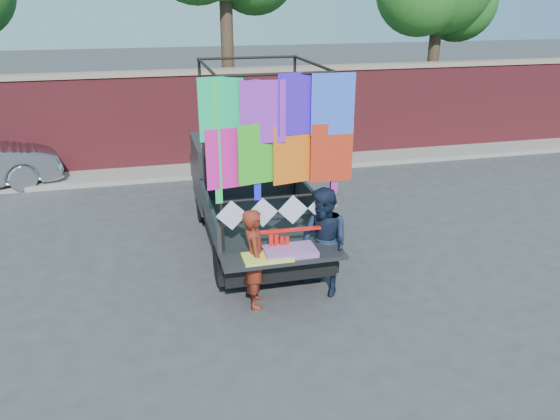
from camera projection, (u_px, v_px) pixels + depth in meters
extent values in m
plane|color=#38383A|center=(250.00, 284.00, 8.98)|extent=(90.00, 90.00, 0.00)
cube|color=maroon|center=(200.00, 121.00, 14.84)|extent=(30.00, 0.35, 2.50)
cube|color=gray|center=(197.00, 72.00, 14.36)|extent=(30.00, 0.45, 0.12)
cube|color=gray|center=(205.00, 170.00, 14.64)|extent=(30.00, 1.20, 0.12)
cylinder|color=#38281C|center=(228.00, 59.00, 15.60)|extent=(0.36, 0.36, 5.46)
cylinder|color=#38281C|center=(432.00, 68.00, 17.22)|extent=(0.36, 0.36, 4.55)
sphere|color=#20621C|center=(458.00, 2.00, 17.07)|extent=(2.40, 2.40, 2.40)
cylinder|color=black|center=(203.00, 206.00, 11.38)|extent=(0.23, 0.68, 0.68)
cylinder|color=black|center=(222.00, 265.00, 8.87)|extent=(0.23, 0.68, 0.68)
cylinder|color=black|center=(278.00, 199.00, 11.74)|extent=(0.23, 0.68, 0.68)
cylinder|color=black|center=(316.00, 255.00, 9.23)|extent=(0.23, 0.68, 0.68)
cube|color=black|center=(254.00, 220.00, 10.19)|extent=(1.75, 4.32, 0.31)
cube|color=black|center=(263.00, 221.00, 9.39)|extent=(1.85, 2.37, 0.10)
cube|color=black|center=(210.00, 214.00, 9.11)|extent=(0.06, 2.37, 0.46)
cube|color=black|center=(313.00, 204.00, 9.51)|extent=(0.06, 2.37, 0.46)
cube|color=black|center=(250.00, 187.00, 10.36)|extent=(1.85, 0.06, 0.46)
cube|color=black|center=(240.00, 170.00, 11.24)|extent=(1.85, 1.65, 1.29)
cube|color=#8C9EAD|center=(244.00, 156.00, 10.67)|extent=(1.65, 0.06, 0.57)
cube|color=#8C9EAD|center=(234.00, 150.00, 11.86)|extent=(1.65, 0.10, 0.72)
cube|color=black|center=(232.00, 166.00, 12.35)|extent=(1.80, 0.93, 0.57)
cube|color=black|center=(283.00, 256.00, 8.08)|extent=(1.85, 0.57, 0.06)
cube|color=black|center=(279.00, 272.00, 8.44)|extent=(1.90, 0.15, 0.19)
cylinder|color=black|center=(220.00, 168.00, 7.74)|extent=(0.05, 0.05, 2.57)
cylinder|color=black|center=(203.00, 134.00, 9.69)|extent=(0.05, 0.05, 2.57)
cylinder|color=black|center=(332.00, 160.00, 8.11)|extent=(0.05, 0.05, 2.57)
cylinder|color=black|center=(294.00, 128.00, 10.06)|extent=(0.05, 0.05, 2.57)
cylinder|color=black|center=(277.00, 74.00, 7.45)|extent=(1.75, 0.05, 0.05)
cylinder|color=black|center=(248.00, 58.00, 9.40)|extent=(1.75, 0.05, 0.05)
cylinder|color=black|center=(206.00, 67.00, 8.24)|extent=(0.05, 2.21, 0.05)
cylinder|color=black|center=(313.00, 63.00, 8.62)|extent=(0.05, 2.21, 0.05)
cylinder|color=black|center=(277.00, 197.00, 8.11)|extent=(1.75, 0.04, 0.04)
cube|color=#0EC874|center=(223.00, 111.00, 7.43)|extent=(0.64, 0.02, 0.87)
cube|color=purple|center=(260.00, 110.00, 7.51)|extent=(0.64, 0.02, 0.87)
cube|color=#4119E6|center=(295.00, 107.00, 7.66)|extent=(0.64, 0.02, 0.87)
cube|color=#3560FF|center=(331.00, 106.00, 7.74)|extent=(0.64, 0.02, 0.87)
cube|color=#EB1A9B|center=(225.00, 158.00, 7.68)|extent=(0.64, 0.02, 0.87)
cube|color=green|center=(261.00, 156.00, 7.76)|extent=(0.64, 0.02, 0.87)
cube|color=orange|center=(295.00, 153.00, 7.91)|extent=(0.64, 0.02, 0.87)
cube|color=red|center=(329.00, 152.00, 7.98)|extent=(0.64, 0.02, 0.87)
cube|color=#1AD051|center=(217.00, 145.00, 7.56)|extent=(0.10, 0.01, 1.75)
cube|color=#C721AF|center=(336.00, 137.00, 7.95)|extent=(0.10, 0.01, 1.75)
cube|color=#1B21F8|center=(257.00, 142.00, 7.69)|extent=(0.10, 0.01, 1.75)
cube|color=silver|center=(232.00, 215.00, 8.01)|extent=(0.47, 0.01, 0.47)
cube|color=silver|center=(263.00, 212.00, 8.11)|extent=(0.47, 0.01, 0.47)
cube|color=silver|center=(293.00, 210.00, 8.21)|extent=(0.47, 0.01, 0.47)
cube|color=silver|center=(322.00, 207.00, 8.32)|extent=(0.47, 0.01, 0.47)
cube|color=#FF3864|center=(290.00, 251.00, 8.08)|extent=(0.77, 0.46, 0.08)
cube|color=#E1E949|center=(267.00, 257.00, 7.94)|extent=(0.72, 0.41, 0.04)
imported|color=maroon|center=(255.00, 258.00, 8.11)|extent=(0.43, 0.61, 1.56)
imported|color=#162037|center=(324.00, 242.00, 8.44)|extent=(0.95, 1.04, 1.73)
cube|color=red|center=(290.00, 230.00, 8.15)|extent=(0.95, 0.09, 0.04)
cube|color=red|center=(271.00, 251.00, 8.18)|extent=(0.06, 0.02, 0.55)
cube|color=red|center=(276.00, 251.00, 8.20)|extent=(0.06, 0.02, 0.55)
cube|color=red|center=(282.00, 252.00, 8.23)|extent=(0.06, 0.02, 0.55)
cube|color=red|center=(287.00, 253.00, 8.25)|extent=(0.06, 0.02, 0.55)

